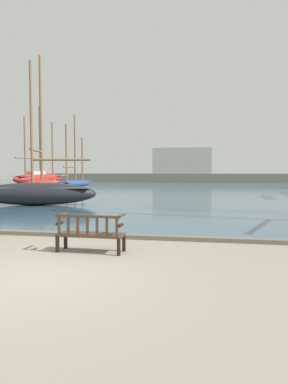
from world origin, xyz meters
name	(u,v)px	position (x,y,z in m)	size (l,w,h in m)	color
ground_plane	(37,276)	(0.00, 0.00, 0.00)	(160.00, 160.00, 0.00)	gray
harbor_water	(185,185)	(0.00, 44.00, 0.04)	(100.00, 80.00, 0.08)	#385666
quay_edge_kerb	(101,235)	(0.00, 3.85, 0.06)	(40.00, 0.30, 0.12)	#675F54
park_bench	(90,233)	(0.32, 2.02, 0.47)	(1.62, 0.57, 0.92)	black
sailboat_mid_starboard	(39,177)	(-21.47, 41.34, 1.17)	(4.92, 11.60, 11.53)	maroon
sailboat_distant_harbor	(41,184)	(-11.30, 22.23, 0.87)	(4.05, 9.78, 12.03)	maroon
sailboat_far_starboard	(75,182)	(-12.43, 32.71, 0.77)	(2.70, 6.78, 8.65)	navy
sailboat_outer_starboard	(35,192)	(-6.41, 11.96, 0.81)	(8.12, 3.10, 8.00)	black
far_breakwater	(187,173)	(-0.43, 56.52, 1.81)	(54.92, 2.40, 6.34)	slate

